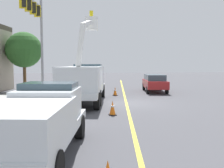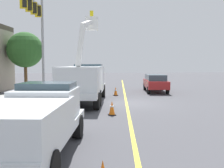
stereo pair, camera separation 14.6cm
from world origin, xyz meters
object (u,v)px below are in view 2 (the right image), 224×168
utility_bucket_truck (84,80)px  service_pickup_truck (34,119)px  traffic_signal_mast (37,24)px  passing_minivan (155,82)px  traffic_cone_mid_front (112,108)px  traffic_cone_mid_rear (116,91)px

utility_bucket_truck → service_pickup_truck: (-10.38, 1.58, -0.48)m
traffic_signal_mast → service_pickup_truck: bearing=-171.0°
utility_bucket_truck → traffic_signal_mast: traffic_signal_mast is taller
passing_minivan → traffic_cone_mid_front: 11.86m
traffic_cone_mid_rear → service_pickup_truck: bearing=162.8°
service_pickup_truck → traffic_cone_mid_front: 6.40m
utility_bucket_truck → traffic_signal_mast: (4.68, 3.96, 4.55)m
service_pickup_truck → traffic_cone_mid_rear: 14.44m
utility_bucket_truck → passing_minivan: bearing=-50.2°
utility_bucket_truck → service_pickup_truck: bearing=171.4°
utility_bucket_truck → passing_minivan: (5.74, -6.89, -0.63)m
passing_minivan → traffic_cone_mid_rear: size_ratio=6.65×
utility_bucket_truck → traffic_cone_mid_rear: utility_bucket_truck is taller
passing_minivan → traffic_signal_mast: size_ratio=0.59×
traffic_cone_mid_rear → traffic_signal_mast: size_ratio=0.09×
traffic_cone_mid_front → traffic_cone_mid_rear: traffic_cone_mid_front is taller
utility_bucket_truck → traffic_cone_mid_front: size_ratio=11.02×
passing_minivan → traffic_signal_mast: 12.07m
utility_bucket_truck → traffic_signal_mast: 7.63m
passing_minivan → traffic_cone_mid_rear: bearing=119.1°
passing_minivan → traffic_signal_mast: bearing=95.6°
utility_bucket_truck → passing_minivan: utility_bucket_truck is taller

